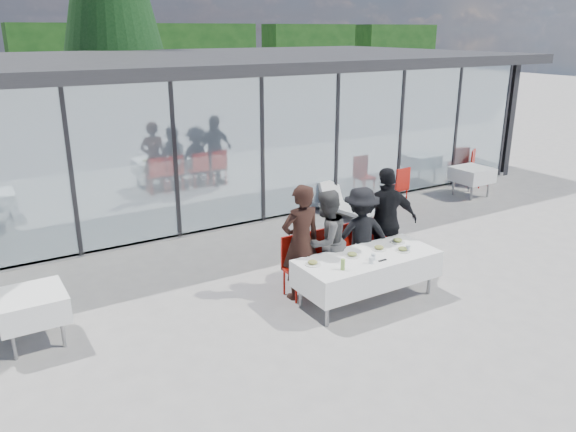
{
  "coord_description": "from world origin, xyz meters",
  "views": [
    {
      "loc": [
        -4.6,
        -6.3,
        4.05
      ],
      "look_at": [
        -0.04,
        1.2,
        1.13
      ],
      "focal_mm": 35.0,
      "sensor_mm": 36.0,
      "label": 1
    }
  ],
  "objects_px": {
    "spare_chair_a": "(476,166)",
    "diner_chair_d": "(380,243)",
    "diner_c": "(360,235)",
    "diner_chair_a": "(297,263)",
    "diner_chair_b": "(321,257)",
    "diner_chair_c": "(356,249)",
    "plate_a": "(313,263)",
    "plate_c": "(379,248)",
    "juice_bottle": "(343,264)",
    "lounger": "(343,203)",
    "spare_table_right": "(472,175)",
    "diner_a": "(301,242)",
    "plate_d": "(398,241)",
    "spare_table_left": "(32,306)",
    "dining_table": "(367,268)",
    "spare_chair_b": "(399,185)",
    "plate_extra": "(403,249)",
    "diner_d": "(386,222)",
    "folded_eyeglasses": "(382,260)",
    "diner_b": "(326,242)",
    "plate_b": "(352,255)"
  },
  "relations": [
    {
      "from": "plate_c",
      "to": "spare_table_right",
      "type": "bearing_deg",
      "value": 28.61
    },
    {
      "from": "spare_table_left",
      "to": "diner_chair_a",
      "type": "bearing_deg",
      "value": -8.59
    },
    {
      "from": "folded_eyeglasses",
      "to": "spare_table_right",
      "type": "distance_m",
      "value": 6.85
    },
    {
      "from": "diner_d",
      "to": "spare_table_right",
      "type": "distance_m",
      "value": 5.69
    },
    {
      "from": "juice_bottle",
      "to": "spare_chair_a",
      "type": "xyz_separation_m",
      "value": [
        7.5,
        4.04,
        -0.29
      ]
    },
    {
      "from": "spare_chair_a",
      "to": "diner_chair_d",
      "type": "bearing_deg",
      "value": -152.73
    },
    {
      "from": "diner_d",
      "to": "lounger",
      "type": "bearing_deg",
      "value": -96.22
    },
    {
      "from": "diner_a",
      "to": "plate_b",
      "type": "bearing_deg",
      "value": 138.59
    },
    {
      "from": "plate_d",
      "to": "spare_table_right",
      "type": "bearing_deg",
      "value": 30.02
    },
    {
      "from": "plate_extra",
      "to": "folded_eyeglasses",
      "type": "xyz_separation_m",
      "value": [
        -0.53,
        -0.14,
        -0.02
      ]
    },
    {
      "from": "diner_a",
      "to": "diner_chair_b",
      "type": "relative_size",
      "value": 1.9
    },
    {
      "from": "diner_b",
      "to": "spare_table_left",
      "type": "relative_size",
      "value": 1.96
    },
    {
      "from": "folded_eyeglasses",
      "to": "lounger",
      "type": "height_order",
      "value": "folded_eyeglasses"
    },
    {
      "from": "dining_table",
      "to": "plate_b",
      "type": "bearing_deg",
      "value": 154.62
    },
    {
      "from": "plate_d",
      "to": "plate_c",
      "type": "bearing_deg",
      "value": -169.42
    },
    {
      "from": "diner_b",
      "to": "diner_c",
      "type": "distance_m",
      "value": 0.7
    },
    {
      "from": "diner_chair_a",
      "to": "spare_table_left",
      "type": "bearing_deg",
      "value": 171.41
    },
    {
      "from": "diner_chair_b",
      "to": "diner_chair_c",
      "type": "distance_m",
      "value": 0.7
    },
    {
      "from": "diner_chair_a",
      "to": "diner_a",
      "type": "bearing_deg",
      "value": -90.0
    },
    {
      "from": "diner_chair_c",
      "to": "lounger",
      "type": "height_order",
      "value": "diner_chair_c"
    },
    {
      "from": "diner_chair_c",
      "to": "spare_chair_a",
      "type": "relative_size",
      "value": 1.0
    },
    {
      "from": "diner_chair_b",
      "to": "diner_d",
      "type": "xyz_separation_m",
      "value": [
        1.24,
        -0.11,
        0.41
      ]
    },
    {
      "from": "plate_extra",
      "to": "spare_table_right",
      "type": "xyz_separation_m",
      "value": [
        5.37,
        3.32,
        -0.22
      ]
    },
    {
      "from": "diner_a",
      "to": "plate_extra",
      "type": "height_order",
      "value": "diner_a"
    },
    {
      "from": "diner_chair_b",
      "to": "spare_chair_b",
      "type": "xyz_separation_m",
      "value": [
        4.08,
        2.68,
        0.0
      ]
    },
    {
      "from": "diner_chair_c",
      "to": "spare_table_right",
      "type": "xyz_separation_m",
      "value": [
        5.61,
        2.45,
        0.02
      ]
    },
    {
      "from": "diner_chair_c",
      "to": "lounger",
      "type": "relative_size",
      "value": 0.68
    },
    {
      "from": "lounger",
      "to": "diner_chair_c",
      "type": "bearing_deg",
      "value": -123.2
    },
    {
      "from": "diner_chair_d",
      "to": "spare_chair_a",
      "type": "bearing_deg",
      "value": 27.27
    },
    {
      "from": "diner_chair_c",
      "to": "diner_d",
      "type": "bearing_deg",
      "value": -11.76
    },
    {
      "from": "diner_d",
      "to": "plate_extra",
      "type": "relative_size",
      "value": 7.98
    },
    {
      "from": "spare_table_right",
      "to": "diner_b",
      "type": "bearing_deg",
      "value": -157.93
    },
    {
      "from": "dining_table",
      "to": "plate_d",
      "type": "bearing_deg",
      "value": 14.32
    },
    {
      "from": "diner_c",
      "to": "diner_chair_a",
      "type": "bearing_deg",
      "value": 11.62
    },
    {
      "from": "diner_chair_c",
      "to": "plate_a",
      "type": "xyz_separation_m",
      "value": [
        -1.27,
        -0.59,
        0.24
      ]
    },
    {
      "from": "diner_c",
      "to": "diner_a",
      "type": "bearing_deg",
      "value": 17.12
    },
    {
      "from": "plate_c",
      "to": "spare_chair_a",
      "type": "height_order",
      "value": "spare_chair_a"
    },
    {
      "from": "diner_chair_a",
      "to": "spare_chair_a",
      "type": "height_order",
      "value": "same"
    },
    {
      "from": "dining_table",
      "to": "juice_bottle",
      "type": "xyz_separation_m",
      "value": [
        -0.65,
        -0.22,
        0.29
      ]
    },
    {
      "from": "diner_c",
      "to": "plate_b",
      "type": "distance_m",
      "value": 0.79
    },
    {
      "from": "plate_d",
      "to": "plate_b",
      "type": "bearing_deg",
      "value": -174.79
    },
    {
      "from": "juice_bottle",
      "to": "spare_chair_a",
      "type": "height_order",
      "value": "spare_chair_a"
    },
    {
      "from": "diner_chair_d",
      "to": "plate_extra",
      "type": "xyz_separation_m",
      "value": [
        -0.31,
        -0.88,
        0.24
      ]
    },
    {
      "from": "juice_bottle",
      "to": "folded_eyeglasses",
      "type": "distance_m",
      "value": 0.71
    },
    {
      "from": "diner_a",
      "to": "diner_d",
      "type": "height_order",
      "value": "diner_d"
    },
    {
      "from": "diner_chair_b",
      "to": "plate_c",
      "type": "xyz_separation_m",
      "value": [
        0.66,
        -0.64,
        0.24
      ]
    },
    {
      "from": "plate_c",
      "to": "plate_extra",
      "type": "distance_m",
      "value": 0.37
    },
    {
      "from": "plate_c",
      "to": "spare_chair_a",
      "type": "bearing_deg",
      "value": 29.55
    },
    {
      "from": "plate_c",
      "to": "diner_chair_d",
      "type": "bearing_deg",
      "value": 47.49
    },
    {
      "from": "diner_chair_a",
      "to": "dining_table",
      "type": "bearing_deg",
      "value": -42.43
    }
  ]
}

